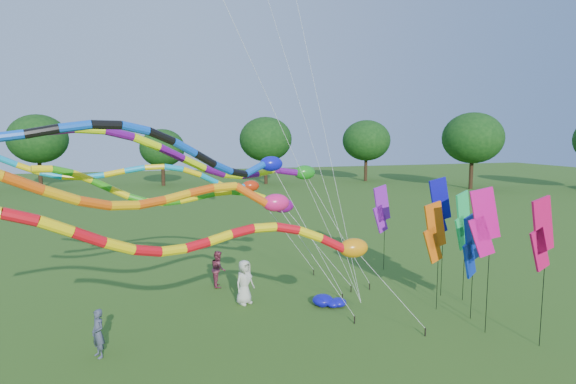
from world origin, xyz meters
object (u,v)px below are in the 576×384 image
object	(u,v)px
tube_kite_red	(245,240)
tube_kite_orange	(144,191)
person_c	(218,269)
person_a	(245,282)
blue_nylon_heap	(331,303)
person_b	(98,333)

from	to	relation	value
tube_kite_red	tube_kite_orange	xyz separation A→B (m)	(-2.71, 0.20, 1.49)
person_c	person_a	bearing A→B (deg)	-162.09
person_a	blue_nylon_heap	bearing A→B (deg)	-57.01
blue_nylon_heap	person_c	bearing A→B (deg)	133.55
tube_kite_orange	blue_nylon_heap	world-z (taller)	tube_kite_orange
tube_kite_red	person_a	bearing A→B (deg)	71.13
person_b	tube_kite_red	bearing A→B (deg)	29.87
tube_kite_red	person_c	size ratio (longest dim) A/B	7.64
person_a	person_c	size ratio (longest dim) A/B	1.11
blue_nylon_heap	person_a	distance (m)	3.69
tube_kite_orange	blue_nylon_heap	xyz separation A→B (m)	(7.19, 4.09, -5.36)
blue_nylon_heap	person_a	world-z (taller)	person_a
tube_kite_red	person_c	distance (m)	9.05
person_a	person_b	world-z (taller)	person_a
blue_nylon_heap	person_a	xyz separation A→B (m)	(-3.26, 1.55, 0.74)
tube_kite_red	blue_nylon_heap	xyz separation A→B (m)	(4.48, 4.29, -3.88)
blue_nylon_heap	person_c	size ratio (longest dim) A/B	0.65
tube_kite_red	person_a	world-z (taller)	tube_kite_red
tube_kite_orange	person_c	distance (m)	10.03
tube_kite_orange	blue_nylon_heap	size ratio (longest dim) A/B	12.88
tube_kite_orange	person_b	world-z (taller)	tube_kite_orange
blue_nylon_heap	person_a	bearing A→B (deg)	154.58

